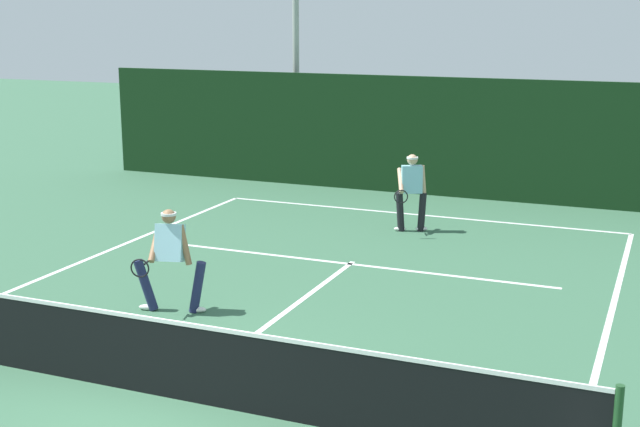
{
  "coord_description": "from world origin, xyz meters",
  "views": [
    {
      "loc": [
        5.44,
        -8.34,
        4.6
      ],
      "look_at": [
        -0.47,
        5.91,
        1.0
      ],
      "focal_mm": 48.63,
      "sensor_mm": 36.0,
      "label": 1
    }
  ],
  "objects_px": {
    "light_pole": "(296,17)",
    "player_near": "(170,256)",
    "tennis_ball": "(259,348)",
    "player_far": "(411,189)"
  },
  "relations": [
    {
      "from": "light_pole",
      "to": "player_near",
      "type": "bearing_deg",
      "value": -75.9
    },
    {
      "from": "player_far",
      "to": "tennis_ball",
      "type": "height_order",
      "value": "player_far"
    },
    {
      "from": "player_far",
      "to": "light_pole",
      "type": "bearing_deg",
      "value": -67.98
    },
    {
      "from": "player_near",
      "to": "light_pole",
      "type": "bearing_deg",
      "value": -90.68
    },
    {
      "from": "player_near",
      "to": "light_pole",
      "type": "relative_size",
      "value": 0.23
    },
    {
      "from": "tennis_ball",
      "to": "player_far",
      "type": "bearing_deg",
      "value": 90.06
    },
    {
      "from": "tennis_ball",
      "to": "light_pole",
      "type": "bearing_deg",
      "value": 111.72
    },
    {
      "from": "player_far",
      "to": "tennis_ball",
      "type": "distance_m",
      "value": 7.37
    },
    {
      "from": "tennis_ball",
      "to": "light_pole",
      "type": "distance_m",
      "value": 13.62
    },
    {
      "from": "light_pole",
      "to": "player_far",
      "type": "bearing_deg",
      "value": -44.38
    }
  ]
}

